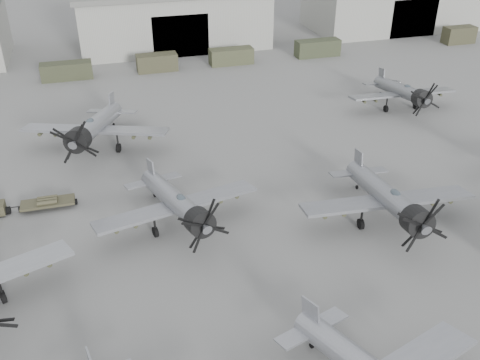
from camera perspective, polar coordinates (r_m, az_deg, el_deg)
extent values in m
plane|color=slate|center=(34.07, 12.46, -14.68)|extent=(220.00, 220.00, 0.00)
cube|color=gray|center=(85.87, -7.28, 16.75)|extent=(28.00, 14.00, 8.00)
cube|color=black|center=(79.62, -6.34, 14.99)|extent=(8.12, 0.40, 6.00)
cube|color=gray|center=(99.20, 15.99, 17.69)|extent=(28.00, 14.00, 8.00)
cube|color=black|center=(93.84, 18.06, 16.09)|extent=(8.12, 0.40, 6.00)
cube|color=#363A26|center=(74.07, -18.01, 11.01)|extent=(6.47, 2.20, 2.18)
cube|color=#3D3C28|center=(74.57, -8.85, 12.28)|extent=(5.41, 2.20, 2.28)
cube|color=#40432C|center=(76.55, -0.94, 13.06)|extent=(6.07, 2.20, 2.19)
cube|color=#373D28|center=(80.85, 8.27, 13.76)|extent=(6.49, 2.20, 2.35)
cube|color=#3D3C27|center=(93.10, 22.33, 14.13)|extent=(4.94, 2.20, 2.56)
cube|color=#9C9EA4|center=(30.76, 7.55, -14.03)|extent=(0.60, 1.60, 1.97)
cylinder|color=black|center=(32.16, 7.64, -17.11)|extent=(0.21, 0.34, 0.32)
cylinder|color=black|center=(37.52, -23.95, -11.33)|extent=(0.57, 0.90, 0.85)
cylinder|color=gray|center=(40.48, -7.10, -2.03)|extent=(3.76, 10.75, 3.15)
cylinder|color=black|center=(36.40, -4.30, -4.52)|extent=(2.21, 1.97, 2.09)
cube|color=gray|center=(40.14, -6.75, -2.74)|extent=(12.77, 4.87, 0.57)
cube|color=gray|center=(44.26, -9.47, 1.02)|extent=(0.48, 1.66, 2.01)
ellipsoid|color=#3F4C54|center=(38.72, -6.27, -2.01)|extent=(0.85, 1.31, 0.56)
cylinder|color=black|center=(40.36, -9.01, -5.49)|extent=(0.45, 0.85, 0.81)
cylinder|color=black|center=(41.48, -4.07, -4.06)|extent=(0.45, 0.85, 0.81)
cylinder|color=black|center=(45.13, -9.10, -1.61)|extent=(0.19, 0.34, 0.32)
cylinder|color=gray|center=(42.09, 15.10, -1.39)|extent=(2.48, 11.30, 3.30)
cylinder|color=black|center=(38.07, 18.39, -4.20)|extent=(2.14, 1.83, 2.20)
cube|color=gray|center=(41.75, 15.42, -2.15)|extent=(13.36, 3.38, 0.59)
cube|color=gray|center=(45.86, 12.53, 1.95)|extent=(0.27, 1.76, 2.11)
ellipsoid|color=#3F4C54|center=(40.34, 16.28, -1.47)|extent=(0.73, 1.31, 0.59)
cylinder|color=black|center=(41.70, 12.74, -4.60)|extent=(0.36, 0.87, 0.85)
cylinder|color=black|center=(43.38, 17.62, -3.87)|extent=(0.36, 0.87, 0.85)
cylinder|color=black|center=(46.74, 12.37, -0.75)|extent=(0.15, 0.35, 0.34)
cylinder|color=#919499|center=(53.50, -15.01, 5.79)|extent=(5.67, 11.64, 3.48)
cylinder|color=black|center=(48.72, -16.93, 4.11)|extent=(2.59, 2.38, 2.31)
cube|color=#919499|center=(53.04, -15.18, 5.21)|extent=(13.89, 7.14, 0.62)
cube|color=#919499|center=(58.01, -13.52, 8.10)|extent=(0.77, 1.78, 2.22)
ellipsoid|color=#3F4C54|center=(51.58, -15.74, 5.98)|extent=(1.09, 1.48, 0.62)
cylinder|color=black|center=(54.31, -17.12, 3.42)|extent=(0.60, 0.94, 0.89)
cylinder|color=black|center=(52.97, -12.83, 3.35)|extent=(0.60, 0.94, 0.89)
cylinder|color=black|center=(58.65, -13.33, 5.75)|extent=(0.25, 0.38, 0.36)
cylinder|color=gray|center=(63.72, 16.68, 9.19)|extent=(2.00, 10.35, 3.03)
cylinder|color=black|center=(59.84, 18.82, 8.24)|extent=(1.92, 1.63, 2.02)
cube|color=gray|center=(63.34, 16.90, 8.79)|extent=(12.22, 2.78, 0.54)
cube|color=gray|center=(67.41, 14.87, 10.72)|extent=(0.20, 1.62, 1.94)
ellipsoid|color=#3F4C54|center=(62.18, 17.47, 9.42)|extent=(0.64, 1.19, 0.54)
cylinder|color=black|center=(62.86, 15.29, 7.34)|extent=(0.31, 0.79, 0.78)
cylinder|color=black|center=(64.64, 18.21, 7.52)|extent=(0.31, 0.79, 0.78)
cylinder|color=black|center=(67.88, 14.75, 8.94)|extent=(0.13, 0.32, 0.31)
cylinder|color=black|center=(46.05, -23.20, -2.72)|extent=(1.32, 0.11, 0.09)
cube|color=#423F2B|center=(45.66, -19.82, -2.27)|extent=(4.21, 1.60, 0.20)
cylinder|color=black|center=(45.80, -19.76, -2.57)|extent=(1.66, 0.51, 0.48)
cylinder|color=#423F2B|center=(45.55, -19.87, -2.04)|extent=(1.55, 0.38, 0.35)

